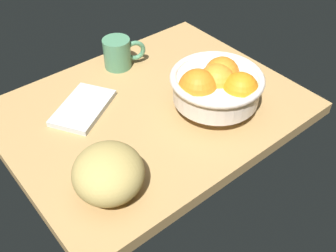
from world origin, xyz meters
The scene contains 5 objects.
ground_plane centered at (0.00, 0.00, -1.50)cm, with size 67.70×53.15×3.00cm, color #A6804C.
fruit_bowl centered at (-10.93, 10.05, 6.40)cm, with size 21.15×21.15×11.70cm.
bread_loaf centered at (21.18, 14.80, 4.52)cm, with size 14.28×13.34×9.05cm, color tan.
napkin_folded centered at (13.20, -8.84, 0.68)cm, with size 15.73×9.69×1.36cm, color silver.
mug centered at (-3.80, -18.82, 3.98)cm, with size 10.81×7.14×7.96cm.
Camera 1 is at (43.30, 58.86, 59.19)cm, focal length 42.57 mm.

